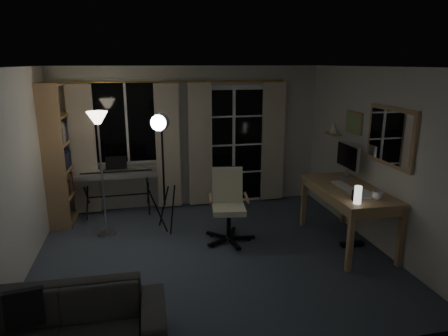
# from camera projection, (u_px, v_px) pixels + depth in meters

# --- Properties ---
(floor) EXTENTS (4.50, 4.00, 0.02)m
(floor) POSITION_uv_depth(u_px,v_px,m) (212.00, 255.00, 5.27)
(floor) COLOR #343E4B
(floor) RESTS_ON ground
(window) EXTENTS (1.20, 0.08, 1.40)m
(window) POSITION_uv_depth(u_px,v_px,m) (127.00, 122.00, 6.54)
(window) COLOR white
(window) RESTS_ON floor
(french_door) EXTENTS (1.32, 0.09, 2.11)m
(french_door) POSITION_uv_depth(u_px,v_px,m) (233.00, 146.00, 7.02)
(french_door) COLOR white
(french_door) RESTS_ON floor
(curtains) EXTENTS (3.60, 0.07, 2.13)m
(curtains) POSITION_uv_depth(u_px,v_px,m) (183.00, 145.00, 6.74)
(curtains) COLOR gold
(curtains) RESTS_ON floor
(bookshelf) EXTENTS (0.38, 1.02, 2.17)m
(bookshelf) POSITION_uv_depth(u_px,v_px,m) (57.00, 157.00, 6.20)
(bookshelf) COLOR #A38156
(bookshelf) RESTS_ON floor
(torchiere_lamp) EXTENTS (0.34, 0.34, 1.80)m
(torchiere_lamp) POSITION_uv_depth(u_px,v_px,m) (99.00, 137.00, 5.51)
(torchiere_lamp) COLOR #B2B2B7
(torchiere_lamp) RESTS_ON floor
(keyboard_piano) EXTENTS (1.26, 0.62, 0.91)m
(keyboard_piano) POSITION_uv_depth(u_px,v_px,m) (117.00, 175.00, 6.44)
(keyboard_piano) COLOR black
(keyboard_piano) RESTS_ON floor
(studio_light) EXTENTS (0.41, 0.42, 1.80)m
(studio_light) POSITION_uv_depth(u_px,v_px,m) (161.00, 136.00, 5.59)
(studio_light) COLOR black
(studio_light) RESTS_ON floor
(office_chair) EXTENTS (0.70, 0.71, 1.03)m
(office_chair) POSITION_uv_depth(u_px,v_px,m) (228.00, 198.00, 5.61)
(office_chair) COLOR black
(office_chair) RESTS_ON floor
(desk) EXTENTS (0.78, 1.53, 0.81)m
(desk) POSITION_uv_depth(u_px,v_px,m) (349.00, 195.00, 5.40)
(desk) COLOR tan
(desk) RESTS_ON floor
(monitor) EXTENTS (0.20, 0.59, 0.51)m
(monitor) POSITION_uv_depth(u_px,v_px,m) (348.00, 157.00, 5.76)
(monitor) COLOR silver
(monitor) RESTS_ON desk
(desk_clutter) EXTENTS (0.49, 0.92, 1.03)m
(desk_clutter) POSITION_uv_depth(u_px,v_px,m) (353.00, 206.00, 5.18)
(desk_clutter) COLOR white
(desk_clutter) RESTS_ON desk
(mug) EXTENTS (0.13, 0.11, 0.13)m
(mug) POSITION_uv_depth(u_px,v_px,m) (378.00, 194.00, 4.90)
(mug) COLOR silver
(mug) RESTS_ON desk
(wall_mirror) EXTENTS (0.04, 0.94, 0.74)m
(wall_mirror) POSITION_uv_depth(u_px,v_px,m) (391.00, 137.00, 4.98)
(wall_mirror) COLOR #A38156
(wall_mirror) RESTS_ON floor
(framed_print) EXTENTS (0.03, 0.42, 0.32)m
(framed_print) POSITION_uv_depth(u_px,v_px,m) (354.00, 123.00, 5.82)
(framed_print) COLOR #A38156
(framed_print) RESTS_ON floor
(wall_shelf) EXTENTS (0.16, 0.30, 0.18)m
(wall_shelf) POSITION_uv_depth(u_px,v_px,m) (333.00, 130.00, 6.33)
(wall_shelf) COLOR #A38156
(wall_shelf) RESTS_ON floor
(sofa) EXTENTS (1.85, 0.57, 0.72)m
(sofa) POSITION_uv_depth(u_px,v_px,m) (56.00, 317.00, 3.38)
(sofa) COLOR #292A2C
(sofa) RESTS_ON floor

